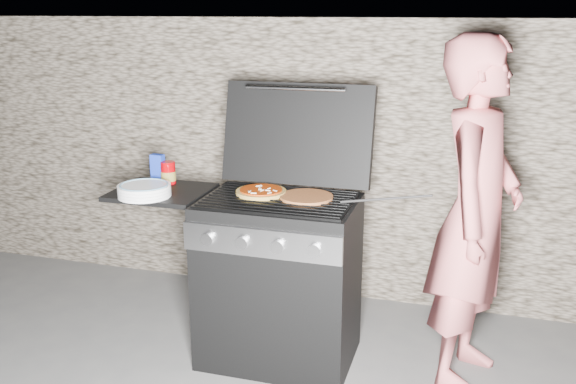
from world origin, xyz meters
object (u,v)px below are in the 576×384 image
(pizza_topped, at_px, (261,191))
(person, at_px, (476,215))
(gas_grill, at_px, (235,275))
(sauce_jar, at_px, (168,173))

(pizza_topped, distance_m, person, 1.10)
(gas_grill, height_order, person, person)
(sauce_jar, bearing_deg, pizza_topped, -7.85)
(gas_grill, distance_m, sauce_jar, 0.69)
(pizza_topped, height_order, sauce_jar, sauce_jar)
(pizza_topped, relative_size, person, 0.15)
(person, bearing_deg, gas_grill, 108.32)
(pizza_topped, relative_size, sauce_jar, 2.13)
(gas_grill, relative_size, person, 0.77)
(pizza_topped, xyz_separation_m, sauce_jar, (-0.58, 0.08, 0.04))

